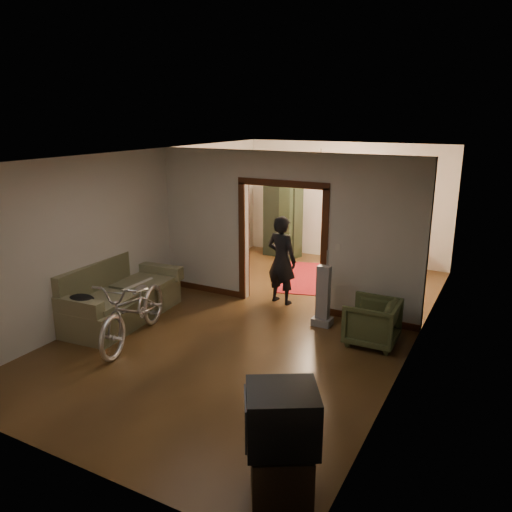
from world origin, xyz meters
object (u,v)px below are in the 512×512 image
Objects in this scene: sofa at (121,291)px; locker at (283,221)px; bicycle at (134,309)px; armchair at (372,322)px; desk at (390,256)px; person at (282,260)px.

locker reaches higher than sofa.
bicycle is 5.53m from locker.
armchair is 3.93m from desk.
locker reaches higher than bicycle.
sofa is 1.33× the size of person.
armchair reaches higher than desk.
sofa is 6.01m from desk.
person is at bearing -47.57° from locker.
sofa is at bearing -76.00° from armchair.
sofa reaches higher than armchair.
locker reaches higher than desk.
locker is at bearing 76.98° from sofa.
sofa is 1.10× the size of bicycle.
sofa is at bearing -80.39° from locker.
desk is (3.41, 4.94, -0.17)m from sofa.
person is at bearing -129.73° from desk.
person is (1.30, 2.55, 0.30)m from bicycle.
desk is at bearing -171.36° from armchair.
bicycle is 2.60× the size of armchair.
bicycle is 1.21× the size of person.
armchair is at bearing -31.71° from locker.
desk is (-0.64, 3.87, -0.02)m from armchair.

